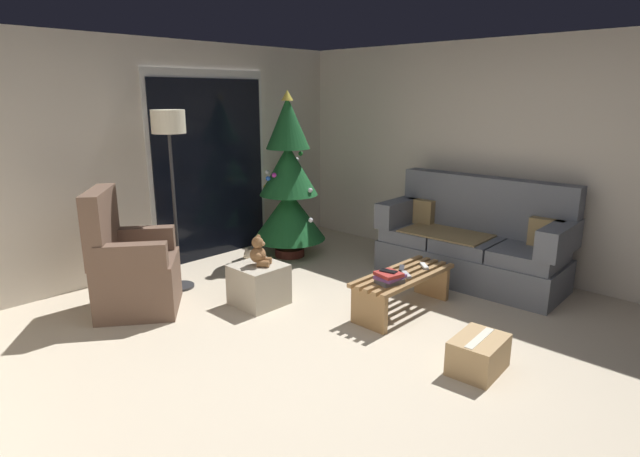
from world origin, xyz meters
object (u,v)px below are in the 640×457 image
(remote_silver, at_px, (406,275))
(christmas_tree, at_px, (289,186))
(armchair, at_px, (131,268))
(floor_lamp, at_px, (170,140))
(teddy_bear_chestnut, at_px, (259,253))
(remote_graphite, at_px, (402,268))
(cell_phone, at_px, (388,271))
(remote_white, at_px, (424,266))
(couch, at_px, (473,243))
(book_stack, at_px, (390,277))
(coffee_table, at_px, (403,286))
(ottoman, at_px, (259,284))
(teddy_bear_cream_by_tree, at_px, (248,263))
(cardboard_box_taped_mid_floor, at_px, (478,354))

(remote_silver, height_order, christmas_tree, christmas_tree)
(remote_silver, xyz_separation_m, armchair, (-1.65, 1.85, 0.03))
(floor_lamp, xyz_separation_m, teddy_bear_chestnut, (0.30, -0.92, -1.00))
(remote_graphite, relative_size, teddy_bear_chestnut, 0.55)
(cell_phone, bearing_deg, teddy_bear_chestnut, 104.68)
(remote_graphite, relative_size, christmas_tree, 0.08)
(remote_white, bearing_deg, couch, -138.04)
(book_stack, bearing_deg, christmas_tree, 70.81)
(coffee_table, bearing_deg, cell_phone, -172.25)
(christmas_tree, relative_size, floor_lamp, 1.11)
(book_stack, bearing_deg, coffee_table, 10.82)
(book_stack, bearing_deg, remote_graphite, 19.16)
(couch, relative_size, ottoman, 4.47)
(remote_white, distance_m, remote_silver, 0.31)
(coffee_table, height_order, teddy_bear_cream_by_tree, coffee_table)
(floor_lamp, height_order, teddy_bear_cream_by_tree, floor_lamp)
(remote_white, height_order, armchair, armchair)
(remote_white, relative_size, teddy_bear_cream_by_tree, 0.55)
(teddy_bear_chestnut, distance_m, teddy_bear_cream_by_tree, 0.95)
(book_stack, bearing_deg, couch, 0.56)
(couch, xyz_separation_m, coffee_table, (-1.21, 0.04, -0.15))
(book_stack, xyz_separation_m, christmas_tree, (0.70, 2.01, 0.46))
(book_stack, height_order, armchair, armchair)
(cell_phone, distance_m, floor_lamp, 2.42)
(couch, relative_size, coffee_table, 1.79)
(remote_white, xyz_separation_m, remote_silver, (-0.31, -0.02, 0.00))
(couch, height_order, christmas_tree, christmas_tree)
(ottoman, relative_size, teddy_bear_cream_by_tree, 1.54)
(couch, bearing_deg, ottoman, 151.00)
(remote_graphite, bearing_deg, christmas_tree, -42.75)
(teddy_bear_chestnut, bearing_deg, couch, -28.89)
(cardboard_box_taped_mid_floor, bearing_deg, book_stack, 77.74)
(teddy_bear_chestnut, xyz_separation_m, teddy_bear_cream_by_tree, (0.45, 0.74, -0.39))
(couch, xyz_separation_m, remote_silver, (-1.25, -0.02, -0.02))
(cell_phone, bearing_deg, ottoman, 104.79)
(remote_white, xyz_separation_m, teddy_bear_cream_by_tree, (-0.62, 1.85, -0.25))
(armchair, bearing_deg, floor_lamp, 18.19)
(couch, height_order, coffee_table, couch)
(teddy_bear_cream_by_tree, bearing_deg, coffee_table, -79.16)
(remote_silver, distance_m, christmas_tree, 2.12)
(remote_white, relative_size, armchair, 0.14)
(coffee_table, relative_size, remote_silver, 7.05)
(remote_white, distance_m, teddy_bear_chestnut, 1.54)
(couch, distance_m, armchair, 3.43)
(coffee_table, bearing_deg, couch, -1.91)
(teddy_bear_cream_by_tree, bearing_deg, cardboard_box_taped_mid_floor, -93.01)
(coffee_table, xyz_separation_m, cardboard_box_taped_mid_floor, (-0.49, -1.00, -0.12))
(armchair, xyz_separation_m, teddy_bear_chestnut, (0.89, -0.73, 0.10))
(remote_silver, xyz_separation_m, teddy_bear_chestnut, (-0.75, 1.12, 0.13))
(remote_silver, relative_size, floor_lamp, 0.09)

